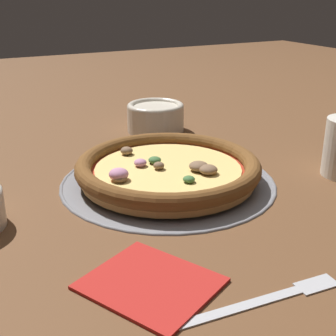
{
  "coord_description": "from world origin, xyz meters",
  "views": [
    {
      "loc": [
        0.31,
        0.61,
        0.29
      ],
      "look_at": [
        0.0,
        0.0,
        0.03
      ],
      "focal_mm": 50.0,
      "sensor_mm": 36.0,
      "label": 1
    }
  ],
  "objects_px": {
    "bowl_near": "(156,116)",
    "fork": "(266,299)",
    "napkin": "(150,282)",
    "pizza": "(168,169)",
    "pizza_tray": "(168,181)"
  },
  "relations": [
    {
      "from": "bowl_near",
      "to": "fork",
      "type": "relative_size",
      "value": 0.61
    },
    {
      "from": "pizza_tray",
      "to": "bowl_near",
      "type": "relative_size",
      "value": 2.82
    },
    {
      "from": "pizza",
      "to": "fork",
      "type": "height_order",
      "value": "pizza"
    },
    {
      "from": "pizza_tray",
      "to": "fork",
      "type": "distance_m",
      "value": 0.31
    },
    {
      "from": "bowl_near",
      "to": "fork",
      "type": "height_order",
      "value": "bowl_near"
    },
    {
      "from": "pizza",
      "to": "pizza_tray",
      "type": "bearing_deg",
      "value": -150.39
    },
    {
      "from": "pizza_tray",
      "to": "napkin",
      "type": "xyz_separation_m",
      "value": [
        0.14,
        0.23,
        0.0
      ]
    },
    {
      "from": "pizza",
      "to": "bowl_near",
      "type": "xyz_separation_m",
      "value": [
        -0.11,
        -0.26,
        0.01
      ]
    },
    {
      "from": "fork",
      "to": "napkin",
      "type": "bearing_deg",
      "value": 144.09
    },
    {
      "from": "napkin",
      "to": "fork",
      "type": "height_order",
      "value": "napkin"
    },
    {
      "from": "pizza",
      "to": "napkin",
      "type": "xyz_separation_m",
      "value": [
        0.14,
        0.23,
        -0.02
      ]
    },
    {
      "from": "pizza",
      "to": "bowl_near",
      "type": "height_order",
      "value": "bowl_near"
    },
    {
      "from": "pizza_tray",
      "to": "bowl_near",
      "type": "xyz_separation_m",
      "value": [
        -0.11,
        -0.26,
        0.03
      ]
    },
    {
      "from": "pizza_tray",
      "to": "napkin",
      "type": "height_order",
      "value": "napkin"
    },
    {
      "from": "bowl_near",
      "to": "fork",
      "type": "distance_m",
      "value": 0.59
    }
  ]
}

